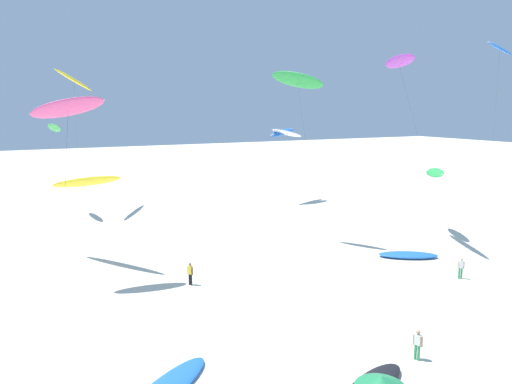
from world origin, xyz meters
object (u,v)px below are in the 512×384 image
object	(u,v)px
flying_kite_4	(399,62)
flying_kite_6	(84,182)
flying_kite_2	(435,173)
person_near_right	(461,267)
grounded_kite_1	(408,255)
person_mid_field	(190,273)
flying_kite_1	(74,80)
flying_kite_7	(54,128)
flying_kite_5	(68,107)
flying_kite_8	(282,132)
flying_kite_3	(297,80)
flying_kite_9	(500,48)
person_foreground_walker	(418,344)
beach_umbrella	(381,382)
flying_kite_0	(287,133)
grounded_kite_2	(374,383)

from	to	relation	value
flying_kite_4	flying_kite_6	world-z (taller)	flying_kite_4
flying_kite_2	person_near_right	xyz separation A→B (m)	(-7.78, -9.96, -5.30)
grounded_kite_1	person_mid_field	world-z (taller)	person_mid_field
flying_kite_1	flying_kite_7	xyz separation A→B (m)	(-2.67, -1.84, -5.38)
flying_kite_5	flying_kite_8	size ratio (longest dim) A/B	1.35
flying_kite_1	flying_kite_4	xyz separation A→B (m)	(23.52, -27.73, 0.77)
flying_kite_3	flying_kite_5	size ratio (longest dim) A/B	1.18
flying_kite_5	person_mid_field	bearing A→B (deg)	-27.80
flying_kite_9	person_mid_field	size ratio (longest dim) A/B	11.92
flying_kite_2	person_foreground_walker	size ratio (longest dim) A/B	4.30
flying_kite_1	flying_kite_9	size ratio (longest dim) A/B	0.87
flying_kite_8	flying_kite_6	bearing A→B (deg)	-150.08
flying_kite_7	beach_umbrella	bearing A→B (deg)	-80.69
flying_kite_0	flying_kite_1	bearing A→B (deg)	165.87
flying_kite_1	flying_kite_9	bearing A→B (deg)	-32.52
flying_kite_0	flying_kite_7	distance (m)	28.15
flying_kite_1	person_foreground_walker	distance (m)	47.50
flying_kite_0	flying_kite_5	world-z (taller)	flying_kite_5
person_mid_field	flying_kite_7	bearing A→B (deg)	102.91
flying_kite_8	beach_umbrella	size ratio (longest dim) A/B	4.00
flying_kite_8	person_mid_field	distance (m)	32.65
flying_kite_5	person_near_right	distance (m)	29.83
flying_kite_2	person_mid_field	xyz separation A→B (m)	(-25.83, -2.15, -5.29)
flying_kite_2	grounded_kite_2	world-z (taller)	flying_kite_2
flying_kite_3	person_mid_field	size ratio (longest dim) A/B	9.77
person_near_right	flying_kite_0	bearing A→B (deg)	83.64
flying_kite_2	flying_kite_9	size ratio (longest dim) A/B	0.35
flying_kite_0	flying_kite_1	world-z (taller)	flying_kite_1
flying_kite_5	person_near_right	world-z (taller)	flying_kite_5
flying_kite_1	flying_kite_7	world-z (taller)	flying_kite_1
grounded_kite_2	flying_kite_3	bearing A→B (deg)	67.27
flying_kite_0	flying_kite_7	xyz separation A→B (m)	(-27.77, 4.48, 1.02)
flying_kite_5	flying_kite_6	size ratio (longest dim) A/B	1.73
flying_kite_5	flying_kite_2	bearing A→B (deg)	-2.65
flying_kite_2	flying_kite_1	bearing A→B (deg)	137.34
flying_kite_2	flying_kite_3	distance (m)	16.60
grounded_kite_1	person_mid_field	distance (m)	18.51
flying_kite_5	flying_kite_8	xyz separation A→B (m)	(28.03, 19.83, -3.14)
flying_kite_0	flying_kite_9	world-z (taller)	flying_kite_9
flying_kite_6	flying_kite_0	bearing A→B (deg)	28.70
flying_kite_6	person_foreground_walker	size ratio (longest dim) A/B	4.96
flying_kite_1	flying_kite_3	size ratio (longest dim) A/B	1.07
flying_kite_4	flying_kite_9	bearing A→B (deg)	8.27
flying_kite_4	grounded_kite_2	xyz separation A→B (m)	(-16.67, -17.08, -16.11)
person_near_right	flying_kite_1	bearing A→B (deg)	120.29
flying_kite_6	person_near_right	distance (m)	29.17
flying_kite_4	flying_kite_7	size ratio (longest dim) A/B	1.54
grounded_kite_1	flying_kite_2	bearing A→B (deg)	30.98
flying_kite_7	beach_umbrella	size ratio (longest dim) A/B	4.39
person_near_right	beach_umbrella	size ratio (longest dim) A/B	0.64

